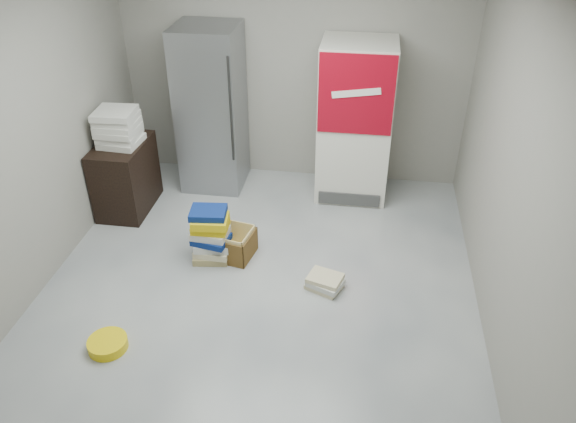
% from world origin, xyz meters
% --- Properties ---
extents(ground, '(5.00, 5.00, 0.00)m').
position_xyz_m(ground, '(0.00, 0.00, 0.00)').
color(ground, '#B1B2AD').
rests_on(ground, ground).
extents(room_shell, '(4.04, 5.04, 2.82)m').
position_xyz_m(room_shell, '(0.00, 0.00, 1.80)').
color(room_shell, gray).
rests_on(room_shell, ground).
extents(steel_fridge, '(0.70, 0.72, 1.90)m').
position_xyz_m(steel_fridge, '(-0.90, 2.13, 0.95)').
color(steel_fridge, '#989AA0').
rests_on(steel_fridge, ground).
extents(coke_cooler, '(0.80, 0.73, 1.80)m').
position_xyz_m(coke_cooler, '(0.75, 2.12, 0.90)').
color(coke_cooler, silver).
rests_on(coke_cooler, ground).
extents(wood_shelf, '(0.50, 0.80, 0.80)m').
position_xyz_m(wood_shelf, '(-1.73, 1.40, 0.40)').
color(wood_shelf, black).
rests_on(wood_shelf, ground).
extents(supply_box_stack, '(0.44, 0.44, 0.39)m').
position_xyz_m(supply_box_stack, '(-1.72, 1.40, 0.99)').
color(supply_box_stack, beige).
rests_on(supply_box_stack, wood_shelf).
extents(phonebook_stack_main, '(0.39, 0.34, 0.57)m').
position_xyz_m(phonebook_stack_main, '(-0.54, 0.59, 0.28)').
color(phonebook_stack_main, '#9A8A57').
rests_on(phonebook_stack_main, ground).
extents(phonebook_stack_side, '(0.39, 0.35, 0.14)m').
position_xyz_m(phonebook_stack_side, '(0.61, 0.30, 0.07)').
color(phonebook_stack_side, beige).
rests_on(phonebook_stack_side, ground).
extents(cardboard_box, '(0.43, 0.43, 0.30)m').
position_xyz_m(cardboard_box, '(-0.34, 0.68, 0.12)').
color(cardboard_box, gold).
rests_on(cardboard_box, ground).
extents(bucket_lid, '(0.35, 0.35, 0.09)m').
position_xyz_m(bucket_lid, '(-1.08, -0.71, 0.04)').
color(bucket_lid, yellow).
rests_on(bucket_lid, ground).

